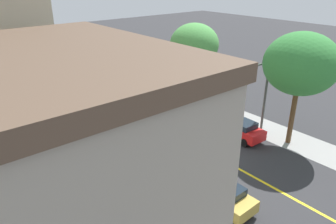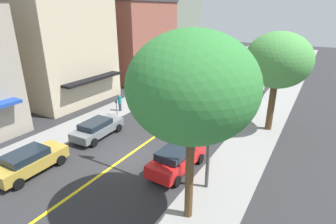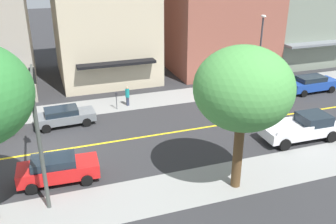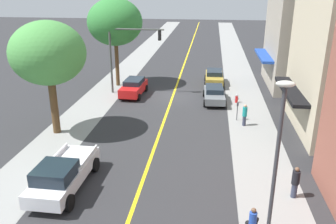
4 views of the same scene
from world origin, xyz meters
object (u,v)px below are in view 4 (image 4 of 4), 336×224
at_px(street_lamp, 278,148).
at_px(gold_sedan_left_curb, 214,77).
at_px(pedestrian_black_shirt, 295,182).
at_px(street_tree_right_corner, 48,54).
at_px(pedestrian_blue_shirt, 252,224).
at_px(fire_hydrant, 237,98).
at_px(parking_meter, 237,109).
at_px(traffic_light_mast, 127,48).
at_px(small_dog, 252,222).
at_px(grey_sedan_left_curb, 214,94).
at_px(pedestrian_teal_shirt, 245,115).
at_px(white_pickup_truck, 63,174).
at_px(street_tree_left_near, 115,22).
at_px(red_sedan_right_curb, 134,87).

distance_m(street_lamp, gold_sedan_left_curb, 23.75).
distance_m(street_lamp, pedestrian_black_shirt, 4.95).
bearing_deg(street_tree_right_corner, pedestrian_blue_shirt, 142.38).
relative_size(fire_hydrant, pedestrian_blue_shirt, 0.49).
bearing_deg(pedestrian_black_shirt, parking_meter, 52.74).
xyz_separation_m(traffic_light_mast, small_dog, (-9.82, 18.92, -3.92)).
relative_size(street_lamp, grey_sedan_left_curb, 1.55).
bearing_deg(pedestrian_teal_shirt, parking_meter, 176.28).
bearing_deg(pedestrian_black_shirt, fire_hydrant, 48.31).
relative_size(pedestrian_blue_shirt, small_dog, 2.08).
bearing_deg(white_pickup_truck, street_tree_left_near, -172.43).
bearing_deg(gold_sedan_left_curb, pedestrian_blue_shirt, 2.94).
bearing_deg(small_dog, white_pickup_truck, -60.29).
relative_size(grey_sedan_left_curb, gold_sedan_left_curb, 1.02).
relative_size(red_sedan_right_curb, pedestrian_blue_shirt, 2.80).
relative_size(white_pickup_truck, small_dog, 7.10).
height_order(fire_hydrant, street_lamp, street_lamp).
xyz_separation_m(pedestrian_black_shirt, pedestrian_teal_shirt, (1.73, -9.16, -0.00)).
height_order(parking_meter, white_pickup_truck, white_pickup_truck).
distance_m(gold_sedan_left_curb, small_dog, 23.03).
bearing_deg(pedestrian_blue_shirt, street_tree_left_near, 160.80).
distance_m(gold_sedan_left_curb, pedestrian_teal_shirt, 11.22).
bearing_deg(pedestrian_black_shirt, red_sedan_right_curb, 77.10).
bearing_deg(parking_meter, white_pickup_truck, 49.09).
bearing_deg(grey_sedan_left_curb, street_tree_left_near, -115.26).
bearing_deg(small_dog, parking_meter, -138.15).
xyz_separation_m(gold_sedan_left_curb, pedestrian_black_shirt, (-3.96, 20.15, 0.09)).
bearing_deg(traffic_light_mast, white_pickup_truck, -88.34).
bearing_deg(street_lamp, red_sedan_right_curb, -62.50).
relative_size(gold_sedan_left_curb, pedestrian_teal_shirt, 2.61).
bearing_deg(street_tree_left_near, street_lamp, 118.95).
distance_m(street_tree_right_corner, small_dog, 16.52).
bearing_deg(red_sedan_right_curb, pedestrian_teal_shirt, 59.91).
height_order(traffic_light_mast, pedestrian_black_shirt, traffic_light_mast).
bearing_deg(pedestrian_teal_shirt, small_dog, -31.19).
bearing_deg(pedestrian_teal_shirt, pedestrian_blue_shirt, -31.48).
distance_m(traffic_light_mast, white_pickup_truck, 17.18).
height_order(street_lamp, pedestrian_teal_shirt, street_lamp).
relative_size(fire_hydrant, parking_meter, 0.54).
bearing_deg(red_sedan_right_curb, street_lamp, 30.31).
xyz_separation_m(grey_sedan_left_curb, pedestrian_teal_shirt, (-2.23, 5.33, 0.15)).
height_order(street_tree_left_near, gold_sedan_left_curb, street_tree_left_near).
relative_size(street_tree_right_corner, pedestrian_teal_shirt, 4.70).
bearing_deg(fire_hydrant, pedestrian_teal_shirt, 92.61).
bearing_deg(pedestrian_blue_shirt, gold_sedan_left_curb, 137.24).
xyz_separation_m(white_pickup_truck, small_dog, (-9.33, 2.10, -0.46)).
xyz_separation_m(street_tree_left_near, gold_sedan_left_curb, (-9.85, -1.55, -5.59)).
distance_m(fire_hydrant, small_dog, 17.29).
relative_size(traffic_light_mast, white_pickup_truck, 1.19).
relative_size(traffic_light_mast, gold_sedan_left_curb, 1.49).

